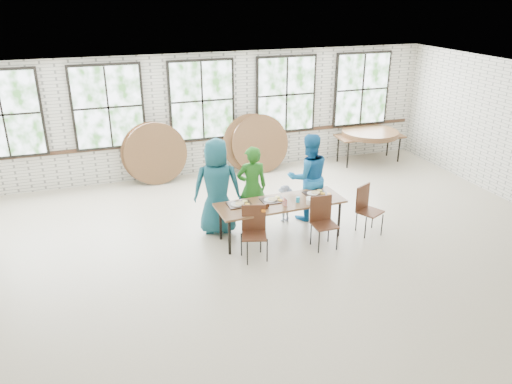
% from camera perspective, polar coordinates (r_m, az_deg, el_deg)
% --- Properties ---
extents(room, '(12.00, 12.00, 12.00)m').
position_cam_1_polar(room, '(12.37, -6.19, 10.14)').
color(room, '#BFB498').
rests_on(room, ground).
extents(dining_table, '(2.43, 0.89, 0.74)m').
position_cam_1_polar(dining_table, '(9.27, 2.82, -1.44)').
color(dining_table, brown).
rests_on(dining_table, ground).
extents(chair_near_left, '(0.52, 0.51, 0.95)m').
position_cam_1_polar(chair_near_left, '(8.68, -0.24, -4.09)').
color(chair_near_left, '#4C2919').
rests_on(chair_near_left, ground).
extents(chair_near_right, '(0.43, 0.41, 0.95)m').
position_cam_1_polar(chair_near_right, '(9.13, 7.61, -2.91)').
color(chair_near_right, '#4C2919').
rests_on(chair_near_right, ground).
extents(chair_spare, '(0.56, 0.55, 0.95)m').
position_cam_1_polar(chair_spare, '(9.78, 12.48, -1.49)').
color(chair_spare, '#4C2919').
rests_on(chair_spare, ground).
extents(adult_teal, '(1.03, 0.79, 1.87)m').
position_cam_1_polar(adult_teal, '(9.45, -4.47, 0.60)').
color(adult_teal, '#18585E').
rests_on(adult_teal, ground).
extents(adult_green, '(0.63, 0.44, 1.66)m').
position_cam_1_polar(adult_green, '(9.67, -0.47, 0.53)').
color(adult_green, '#1F611A').
rests_on(adult_green, ground).
extents(toddler, '(0.52, 0.32, 0.77)m').
position_cam_1_polar(toddler, '(10.06, 3.32, -1.32)').
color(toddler, '#152543').
rests_on(toddler, ground).
extents(adult_blue, '(0.92, 0.74, 1.79)m').
position_cam_1_polar(adult_blue, '(10.06, 6.01, 1.71)').
color(adult_blue, '#1866A9').
rests_on(adult_blue, ground).
extents(storage_table, '(1.85, 0.87, 0.74)m').
position_cam_1_polar(storage_table, '(13.80, 12.85, 6.11)').
color(storage_table, brown).
rests_on(storage_table, ground).
extents(tabletop_clutter, '(1.98, 0.65, 0.11)m').
position_cam_1_polar(tabletop_clutter, '(9.25, 3.50, -0.97)').
color(tabletop_clutter, black).
rests_on(tabletop_clutter, dining_table).
extents(round_tops_stacked, '(1.50, 1.50, 0.13)m').
position_cam_1_polar(round_tops_stacked, '(13.77, 12.89, 6.58)').
color(round_tops_stacked, brown).
rests_on(round_tops_stacked, storage_table).
extents(round_tops_leaning, '(4.20, 0.45, 1.50)m').
position_cam_1_polar(round_tops_leaning, '(12.40, -5.66, 4.96)').
color(round_tops_leaning, brown).
rests_on(round_tops_leaning, ground).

